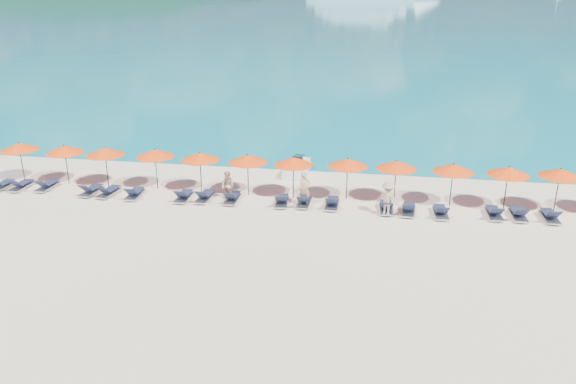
# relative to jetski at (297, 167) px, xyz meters

# --- Properties ---
(ground) EXTENTS (1400.00, 1400.00, 0.00)m
(ground) POSITION_rel_jetski_xyz_m (0.54, -9.38, -0.40)
(ground) COLOR beige
(headland_main) EXTENTS (374.00, 242.00, 126.50)m
(headland_main) POSITION_rel_jetski_xyz_m (-299.46, 530.62, -38.40)
(headland_main) COLOR black
(headland_main) RESTS_ON ground
(headland_small) EXTENTS (162.00, 126.00, 85.50)m
(headland_small) POSITION_rel_jetski_xyz_m (-149.46, 550.62, -35.40)
(headland_small) COLOR black
(headland_small) RESTS_ON ground
(jetski) EXTENTS (1.33, 2.82, 0.97)m
(jetski) POSITION_rel_jetski_xyz_m (0.00, 0.00, 0.00)
(jetski) COLOR white
(jetski) RESTS_ON ground
(beachgoer_a) EXTENTS (0.76, 0.67, 1.74)m
(beachgoer_a) POSITION_rel_jetski_xyz_m (1.15, -4.94, 0.47)
(beachgoer_a) COLOR tan
(beachgoer_a) RESTS_ON ground
(beachgoer_b) EXTENTS (0.87, 0.76, 1.56)m
(beachgoer_b) POSITION_rel_jetski_xyz_m (-2.87, -4.86, 0.38)
(beachgoer_b) COLOR tan
(beachgoer_b) RESTS_ON ground
(beachgoer_c) EXTENTS (1.24, 0.93, 1.74)m
(beachgoer_c) POSITION_rel_jetski_xyz_m (5.29, -5.65, 0.47)
(beachgoer_c) COLOR tan
(beachgoer_c) RESTS_ON ground
(umbrella_0) EXTENTS (2.10, 2.10, 2.28)m
(umbrella_0) POSITION_rel_jetski_xyz_m (-15.19, -3.78, 1.62)
(umbrella_0) COLOR black
(umbrella_0) RESTS_ON ground
(umbrella_1) EXTENTS (2.10, 2.10, 2.28)m
(umbrella_1) POSITION_rel_jetski_xyz_m (-12.39, -3.87, 1.62)
(umbrella_1) COLOR black
(umbrella_1) RESTS_ON ground
(umbrella_2) EXTENTS (2.10, 2.10, 2.28)m
(umbrella_2) POSITION_rel_jetski_xyz_m (-9.98, -3.92, 1.62)
(umbrella_2) COLOR black
(umbrella_2) RESTS_ON ground
(umbrella_3) EXTENTS (2.10, 2.10, 2.28)m
(umbrella_3) POSITION_rel_jetski_xyz_m (-7.17, -3.77, 1.62)
(umbrella_3) COLOR black
(umbrella_3) RESTS_ON ground
(umbrella_4) EXTENTS (2.10, 2.10, 2.28)m
(umbrella_4) POSITION_rel_jetski_xyz_m (-4.59, -3.98, 1.62)
(umbrella_4) COLOR black
(umbrella_4) RESTS_ON ground
(umbrella_5) EXTENTS (2.10, 2.10, 2.28)m
(umbrella_5) POSITION_rel_jetski_xyz_m (-2.00, -3.96, 1.62)
(umbrella_5) COLOR black
(umbrella_5) RESTS_ON ground
(umbrella_6) EXTENTS (2.10, 2.10, 2.28)m
(umbrella_6) POSITION_rel_jetski_xyz_m (0.43, -4.00, 1.62)
(umbrella_6) COLOR black
(umbrella_6) RESTS_ON ground
(umbrella_7) EXTENTS (2.10, 2.10, 2.28)m
(umbrella_7) POSITION_rel_jetski_xyz_m (3.20, -3.77, 1.62)
(umbrella_7) COLOR black
(umbrella_7) RESTS_ON ground
(umbrella_8) EXTENTS (2.10, 2.10, 2.28)m
(umbrella_8) POSITION_rel_jetski_xyz_m (5.64, -3.77, 1.62)
(umbrella_8) COLOR black
(umbrella_8) RESTS_ON ground
(umbrella_9) EXTENTS (2.10, 2.10, 2.28)m
(umbrella_9) POSITION_rel_jetski_xyz_m (8.42, -3.85, 1.62)
(umbrella_9) COLOR black
(umbrella_9) RESTS_ON ground
(umbrella_10) EXTENTS (2.10, 2.10, 2.28)m
(umbrella_10) POSITION_rel_jetski_xyz_m (11.02, -3.90, 1.62)
(umbrella_10) COLOR black
(umbrella_10) RESTS_ON ground
(umbrella_11) EXTENTS (2.10, 2.10, 2.28)m
(umbrella_11) POSITION_rel_jetski_xyz_m (13.44, -3.77, 1.62)
(umbrella_11) COLOR black
(umbrella_11) RESTS_ON ground
(lounger_0) EXTENTS (0.69, 1.72, 0.66)m
(lounger_0) POSITION_rel_jetski_xyz_m (-15.56, -5.27, -0.16)
(lounger_0) COLOR silver
(lounger_0) RESTS_ON ground
(lounger_1) EXTENTS (0.64, 1.71, 0.66)m
(lounger_1) POSITION_rel_jetski_xyz_m (-14.51, -5.11, -0.16)
(lounger_1) COLOR silver
(lounger_1) RESTS_ON ground
(lounger_2) EXTENTS (0.65, 1.71, 0.66)m
(lounger_2) POSITION_rel_jetski_xyz_m (-13.09, -4.92, -0.16)
(lounger_2) COLOR silver
(lounger_2) RESTS_ON ground
(lounger_3) EXTENTS (0.74, 1.74, 0.66)m
(lounger_3) POSITION_rel_jetski_xyz_m (-10.34, -5.21, -0.16)
(lounger_3) COLOR silver
(lounger_3) RESTS_ON ground
(lounger_4) EXTENTS (0.78, 1.75, 0.66)m
(lounger_4) POSITION_rel_jetski_xyz_m (-9.32, -5.26, -0.16)
(lounger_4) COLOR silver
(lounger_4) RESTS_ON ground
(lounger_5) EXTENTS (0.74, 1.74, 0.66)m
(lounger_5) POSITION_rel_jetski_xyz_m (-7.83, -5.29, -0.16)
(lounger_5) COLOR silver
(lounger_5) RESTS_ON ground
(lounger_6) EXTENTS (0.68, 1.72, 0.66)m
(lounger_6) POSITION_rel_jetski_xyz_m (-5.15, -5.24, -0.16)
(lounger_6) COLOR silver
(lounger_6) RESTS_ON ground
(lounger_7) EXTENTS (0.69, 1.73, 0.66)m
(lounger_7) POSITION_rel_jetski_xyz_m (-4.05, -5.11, -0.16)
(lounger_7) COLOR silver
(lounger_7) RESTS_ON ground
(lounger_8) EXTENTS (0.66, 1.72, 0.66)m
(lounger_8) POSITION_rel_jetski_xyz_m (-2.60, -5.09, -0.16)
(lounger_8) COLOR silver
(lounger_8) RESTS_ON ground
(lounger_9) EXTENTS (0.76, 1.75, 0.66)m
(lounger_9) POSITION_rel_jetski_xyz_m (0.00, -5.08, -0.16)
(lounger_9) COLOR silver
(lounger_9) RESTS_ON ground
(lounger_10) EXTENTS (0.62, 1.70, 0.66)m
(lounger_10) POSITION_rel_jetski_xyz_m (1.13, -4.97, -0.16)
(lounger_10) COLOR silver
(lounger_10) RESTS_ON ground
(lounger_11) EXTENTS (0.63, 1.70, 0.66)m
(lounger_11) POSITION_rel_jetski_xyz_m (2.56, -5.00, -0.16)
(lounger_11) COLOR silver
(lounger_11) RESTS_ON ground
(lounger_12) EXTENTS (0.71, 1.73, 0.66)m
(lounger_12) POSITION_rel_jetski_xyz_m (5.25, -5.13, -0.16)
(lounger_12) COLOR silver
(lounger_12) RESTS_ON ground
(lounger_13) EXTENTS (0.77, 1.75, 0.66)m
(lounger_13) POSITION_rel_jetski_xyz_m (6.32, -5.21, -0.16)
(lounger_13) COLOR silver
(lounger_13) RESTS_ON ground
(lounger_14) EXTENTS (0.70, 1.73, 0.66)m
(lounger_14) POSITION_rel_jetski_xyz_m (7.86, -5.29, -0.16)
(lounger_14) COLOR silver
(lounger_14) RESTS_ON ground
(lounger_15) EXTENTS (0.65, 1.71, 0.66)m
(lounger_15) POSITION_rel_jetski_xyz_m (10.39, -5.00, -0.16)
(lounger_15) COLOR silver
(lounger_15) RESTS_ON ground
(lounger_16) EXTENTS (0.67, 1.72, 0.66)m
(lounger_16) POSITION_rel_jetski_xyz_m (11.50, -4.95, -0.16)
(lounger_16) COLOR silver
(lounger_16) RESTS_ON ground
(lounger_17) EXTENTS (0.66, 1.72, 0.66)m
(lounger_17) POSITION_rel_jetski_xyz_m (12.94, -4.96, -0.16)
(lounger_17) COLOR silver
(lounger_17) RESTS_ON ground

